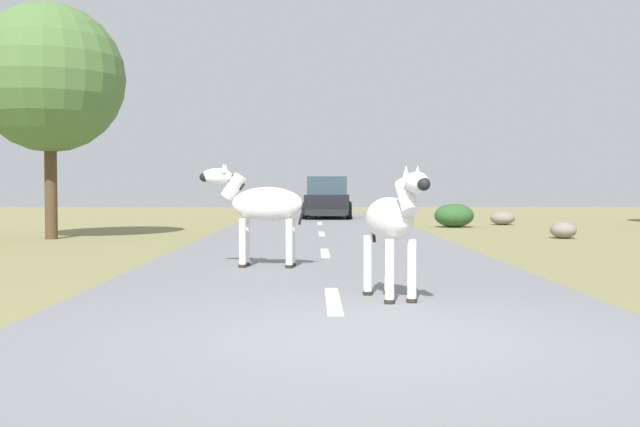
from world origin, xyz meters
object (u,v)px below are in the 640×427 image
(zebra_2, at_px, (261,205))
(zebra_0, at_px, (392,221))
(rock_0, at_px, (563,230))
(car_0, at_px, (327,199))
(tree_1, at_px, (50,78))
(rock_3, at_px, (503,218))
(bush_3, at_px, (454,215))

(zebra_2, bearing_deg, zebra_0, -147.84)
(zebra_0, bearing_deg, rock_0, -133.64)
(car_0, relative_size, tree_1, 0.73)
(zebra_0, bearing_deg, rock_3, -124.38)
(rock_0, bearing_deg, tree_1, -179.42)
(bush_3, bearing_deg, tree_1, -153.76)
(zebra_0, height_order, bush_3, zebra_0)
(zebra_0, xyz_separation_m, bush_3, (3.80, 16.33, -0.54))
(rock_0, distance_m, rock_3, 7.04)
(zebra_0, relative_size, zebra_2, 0.88)
(zebra_0, height_order, rock_0, zebra_0)
(zebra_0, xyz_separation_m, car_0, (-0.30, 23.00, -0.09))
(zebra_0, bearing_deg, tree_1, -71.03)
(tree_1, xyz_separation_m, rock_3, (13.41, 7.17, -3.85))
(rock_0, bearing_deg, zebra_2, -134.85)
(zebra_0, xyz_separation_m, rock_0, (5.60, 10.85, -0.72))
(zebra_0, distance_m, rock_3, 18.82)
(car_0, bearing_deg, rock_3, 142.08)
(zebra_0, xyz_separation_m, rock_3, (5.82, 17.89, -0.70))
(zebra_0, relative_size, car_0, 0.35)
(bush_3, bearing_deg, car_0, 121.62)
(car_0, xyz_separation_m, tree_1, (-7.29, -12.28, 3.24))
(bush_3, bearing_deg, rock_3, 37.61)
(zebra_2, xyz_separation_m, rock_3, (7.53, 14.38, -0.79))
(zebra_0, relative_size, tree_1, 0.26)
(bush_3, relative_size, rock_0, 1.87)
(zebra_2, relative_size, car_0, 0.40)
(car_0, height_order, rock_0, car_0)
(zebra_0, distance_m, rock_0, 12.23)
(zebra_2, relative_size, rock_0, 2.48)
(bush_3, relative_size, rock_3, 1.49)
(tree_1, bearing_deg, rock_3, 28.13)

